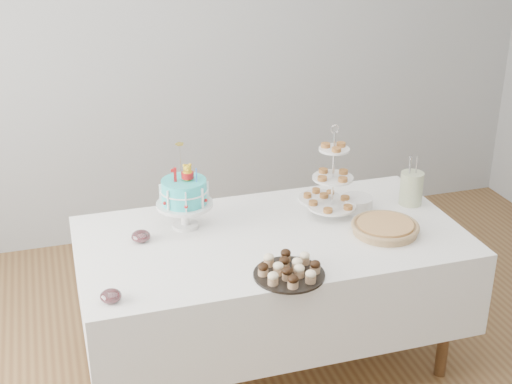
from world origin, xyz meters
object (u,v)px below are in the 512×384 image
object	(u,v)px
jam_bowl_a	(111,296)
plate_stack	(357,203)
cupcake_tray	(289,269)
utensil_pitcher	(411,187)
birthday_cake	(185,205)
table	(272,274)
pie	(385,227)
jam_bowl_b	(141,236)
pastry_plate	(320,197)
tiered_stand	(333,178)

from	to	relation	value
jam_bowl_a	plate_stack	bearing A→B (deg)	21.43
cupcake_tray	plate_stack	size ratio (longest dim) A/B	1.90
utensil_pitcher	birthday_cake	bearing A→B (deg)	152.62
table	pie	world-z (taller)	pie
utensil_pitcher	jam_bowl_b	bearing A→B (deg)	156.80
pie	utensil_pitcher	size ratio (longest dim) A/B	1.23
plate_stack	pastry_plate	size ratio (longest dim) A/B	0.71
tiered_stand	pastry_plate	size ratio (longest dim) A/B	2.09
tiered_stand	utensil_pitcher	distance (m)	0.48
table	pastry_plate	distance (m)	0.56
tiered_stand	plate_stack	size ratio (longest dim) A/B	2.95
pastry_plate	birthday_cake	bearing A→B (deg)	-172.06
plate_stack	pastry_plate	bearing A→B (deg)	131.30
jam_bowl_a	jam_bowl_b	distance (m)	0.54
pastry_plate	pie	bearing A→B (deg)	-70.87
plate_stack	pastry_plate	xyz separation A→B (m)	(-0.15, 0.17, -0.02)
pastry_plate	cupcake_tray	bearing A→B (deg)	-121.18
tiered_stand	jam_bowl_a	xyz separation A→B (m)	(-1.21, -0.51, -0.18)
birthday_cake	tiered_stand	size ratio (longest dim) A/B	0.88
plate_stack	jam_bowl_b	world-z (taller)	plate_stack
tiered_stand	cupcake_tray	bearing A→B (deg)	-128.73
pastry_plate	jam_bowl_b	size ratio (longest dim) A/B	2.54
pie	jam_bowl_b	bearing A→B (deg)	167.26
pie	plate_stack	bearing A→B (deg)	93.25
pie	jam_bowl_a	xyz separation A→B (m)	(-1.39, -0.24, -0.01)
table	pie	bearing A→B (deg)	-14.62
plate_stack	jam_bowl_a	bearing A→B (deg)	-158.57
tiered_stand	pastry_plate	xyz separation A→B (m)	(0.02, 0.20, -0.19)
table	birthday_cake	size ratio (longest dim) A/B	4.34
pie	tiered_stand	distance (m)	0.37
birthday_cake	pie	world-z (taller)	birthday_cake
birthday_cake	utensil_pitcher	distance (m)	1.24
cupcake_tray	tiered_stand	size ratio (longest dim) A/B	0.64
jam_bowl_a	utensil_pitcher	world-z (taller)	utensil_pitcher
pastry_plate	jam_bowl_b	xyz separation A→B (m)	(-1.03, -0.20, 0.01)
pie	pastry_plate	bearing A→B (deg)	109.13
table	jam_bowl_b	size ratio (longest dim) A/B	20.17
cupcake_tray	tiered_stand	bearing A→B (deg)	51.27
pie	plate_stack	size ratio (longest dim) A/B	2.00
birthday_cake	pastry_plate	distance (m)	0.80
table	cupcake_tray	distance (m)	0.48
pastry_plate	jam_bowl_b	bearing A→B (deg)	-168.93
birthday_cake	plate_stack	xyz separation A→B (m)	(0.93, -0.06, -0.09)
cupcake_tray	pastry_plate	world-z (taller)	cupcake_tray
birthday_cake	plate_stack	distance (m)	0.93
pie	utensil_pitcher	bearing A→B (deg)	43.63
plate_stack	jam_bowl_b	bearing A→B (deg)	-178.29
cupcake_tray	jam_bowl_b	distance (m)	0.79
pastry_plate	utensil_pitcher	bearing A→B (deg)	-23.20
table	jam_bowl_a	xyz separation A→B (m)	(-0.84, -0.38, 0.25)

